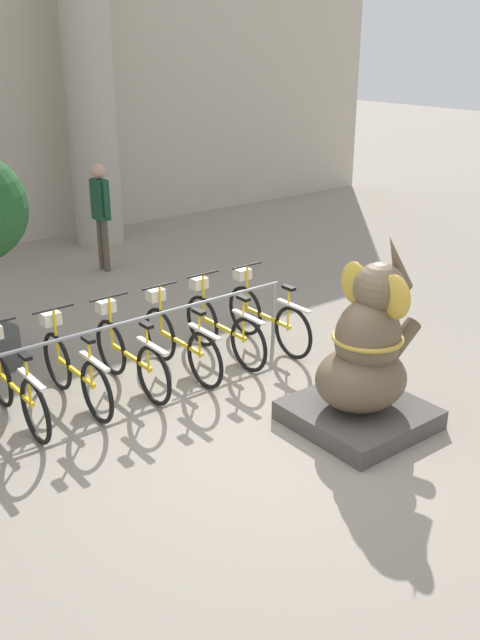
{
  "coord_description": "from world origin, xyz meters",
  "views": [
    {
      "loc": [
        -4.12,
        -4.71,
        3.76
      ],
      "look_at": [
        0.12,
        0.73,
        1.0
      ],
      "focal_mm": 40.0,
      "sensor_mm": 36.0,
      "label": 1
    }
  ],
  "objects_px": {
    "bicycle_2": "(74,370)",
    "bicycle_3": "(130,355)",
    "bicycle_5": "(223,327)",
    "elephant_statue": "(365,364)",
    "bicycle_4": "(180,341)",
    "bicycle_6": "(266,316)",
    "bicycle_1": "(15,387)",
    "person_pedestrian": "(101,207)"
  },
  "relations": [
    {
      "from": "bicycle_1",
      "to": "person_pedestrian",
      "type": "xyz_separation_m",
      "value": [
        3.18,
        4.09,
        0.7
      ]
    },
    {
      "from": "bicycle_3",
      "to": "person_pedestrian",
      "type": "relative_size",
      "value": 0.9
    },
    {
      "from": "elephant_statue",
      "to": "bicycle_2",
      "type": "bearing_deg",
      "value": 134.16
    },
    {
      "from": "bicycle_2",
      "to": "bicycle_4",
      "type": "relative_size",
      "value": 1.0
    },
    {
      "from": "elephant_statue",
      "to": "bicycle_6",
      "type": "bearing_deg",
      "value": 76.85
    },
    {
      "from": "bicycle_5",
      "to": "elephant_statue",
      "type": "bearing_deg",
      "value": -85.81
    },
    {
      "from": "bicycle_1",
      "to": "elephant_statue",
      "type": "xyz_separation_m",
      "value": [
        2.81,
        -2.22,
        0.27
      ]
    },
    {
      "from": "bicycle_3",
      "to": "bicycle_5",
      "type": "distance_m",
      "value": 1.33
    },
    {
      "from": "bicycle_3",
      "to": "bicycle_5",
      "type": "bearing_deg",
      "value": 0.76
    },
    {
      "from": "bicycle_5",
      "to": "bicycle_6",
      "type": "xyz_separation_m",
      "value": [
        0.66,
        -0.05,
        0.0
      ]
    },
    {
      "from": "bicycle_1",
      "to": "bicycle_3",
      "type": "xyz_separation_m",
      "value": [
        1.33,
        -0.03,
        0.0
      ]
    },
    {
      "from": "bicycle_5",
      "to": "elephant_statue",
      "type": "relative_size",
      "value": 0.82
    },
    {
      "from": "bicycle_5",
      "to": "bicycle_3",
      "type": "bearing_deg",
      "value": -179.24
    },
    {
      "from": "bicycle_2",
      "to": "elephant_statue",
      "type": "relative_size",
      "value": 0.82
    },
    {
      "from": "bicycle_5",
      "to": "bicycle_6",
      "type": "relative_size",
      "value": 1.0
    },
    {
      "from": "person_pedestrian",
      "to": "bicycle_4",
      "type": "bearing_deg",
      "value": -106.0
    },
    {
      "from": "bicycle_2",
      "to": "bicycle_5",
      "type": "xyz_separation_m",
      "value": [
        1.99,
        -0.01,
        0.0
      ]
    },
    {
      "from": "bicycle_2",
      "to": "person_pedestrian",
      "type": "height_order",
      "value": "person_pedestrian"
    },
    {
      "from": "bicycle_1",
      "to": "bicycle_6",
      "type": "height_order",
      "value": "same"
    },
    {
      "from": "bicycle_2",
      "to": "bicycle_4",
      "type": "height_order",
      "value": "same"
    },
    {
      "from": "bicycle_1",
      "to": "bicycle_3",
      "type": "relative_size",
      "value": 1.0
    },
    {
      "from": "bicycle_2",
      "to": "bicycle_6",
      "type": "bearing_deg",
      "value": -1.42
    },
    {
      "from": "bicycle_2",
      "to": "elephant_statue",
      "type": "bearing_deg",
      "value": -45.84
    },
    {
      "from": "bicycle_3",
      "to": "person_pedestrian",
      "type": "height_order",
      "value": "person_pedestrian"
    },
    {
      "from": "elephant_statue",
      "to": "bicycle_4",
      "type": "bearing_deg",
      "value": 110.87
    },
    {
      "from": "bicycle_1",
      "to": "bicycle_6",
      "type": "bearing_deg",
      "value": -1.2
    },
    {
      "from": "bicycle_1",
      "to": "bicycle_4",
      "type": "xyz_separation_m",
      "value": [
        1.99,
        -0.06,
        0.0
      ]
    },
    {
      "from": "bicycle_2",
      "to": "bicycle_3",
      "type": "relative_size",
      "value": 1.0
    },
    {
      "from": "bicycle_5",
      "to": "bicycle_6",
      "type": "height_order",
      "value": "same"
    },
    {
      "from": "bicycle_3",
      "to": "bicycle_5",
      "type": "height_order",
      "value": "same"
    },
    {
      "from": "bicycle_6",
      "to": "person_pedestrian",
      "type": "bearing_deg",
      "value": 91.9
    },
    {
      "from": "bicycle_3",
      "to": "bicycle_6",
      "type": "xyz_separation_m",
      "value": [
        1.99,
        -0.03,
        0.0
      ]
    },
    {
      "from": "bicycle_4",
      "to": "bicycle_2",
      "type": "bearing_deg",
      "value": 177.74
    },
    {
      "from": "bicycle_1",
      "to": "bicycle_6",
      "type": "distance_m",
      "value": 3.32
    },
    {
      "from": "bicycle_4",
      "to": "bicycle_5",
      "type": "height_order",
      "value": "same"
    },
    {
      "from": "bicycle_5",
      "to": "bicycle_4",
      "type": "bearing_deg",
      "value": -176.64
    },
    {
      "from": "bicycle_4",
      "to": "bicycle_5",
      "type": "xyz_separation_m",
      "value": [
        0.66,
        0.04,
        0.0
      ]
    },
    {
      "from": "bicycle_4",
      "to": "bicycle_6",
      "type": "xyz_separation_m",
      "value": [
        1.33,
        -0.01,
        0.0
      ]
    },
    {
      "from": "person_pedestrian",
      "to": "bicycle_5",
      "type": "bearing_deg",
      "value": -97.29
    },
    {
      "from": "bicycle_1",
      "to": "elephant_statue",
      "type": "distance_m",
      "value": 3.59
    },
    {
      "from": "bicycle_1",
      "to": "bicycle_2",
      "type": "relative_size",
      "value": 1.0
    },
    {
      "from": "bicycle_5",
      "to": "bicycle_1",
      "type": "bearing_deg",
      "value": 179.63
    }
  ]
}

